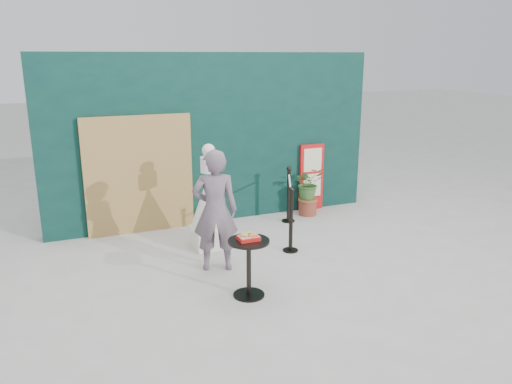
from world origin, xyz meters
name	(u,v)px	position (x,y,z in m)	size (l,w,h in m)	color
ground	(291,288)	(0.00, 0.00, 0.00)	(60.00, 60.00, 0.00)	#ADAAA5
back_wall	(214,139)	(0.00, 3.15, 1.50)	(6.00, 0.30, 3.00)	#092A28
bamboo_fence	(139,175)	(-1.40, 2.94, 1.00)	(1.80, 0.08, 2.00)	tan
woman	(215,211)	(-0.71, 0.97, 0.87)	(0.63, 0.41, 1.73)	slate
menu_board	(311,177)	(1.90, 2.95, 0.65)	(0.50, 0.07, 1.30)	red
statue	(210,205)	(-0.52, 1.83, 0.67)	(0.64, 0.64, 1.65)	white
cafe_table	(249,259)	(-0.59, 0.01, 0.50)	(0.52, 0.52, 0.75)	black
food_basket	(249,237)	(-0.59, 0.02, 0.79)	(0.26, 0.19, 0.11)	red
planter	(308,187)	(1.68, 2.67, 0.54)	(0.55, 0.48, 0.93)	brown
stanchion_barrier	(290,207)	(0.86, 1.80, 0.49)	(0.84, 1.54, 1.03)	black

